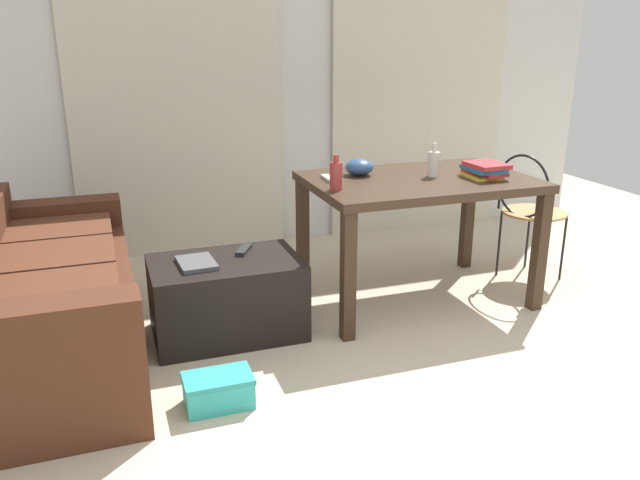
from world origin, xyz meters
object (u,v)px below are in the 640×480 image
at_px(book_stack, 484,170).
at_px(craft_table, 419,194).
at_px(coffee_table, 227,297).
at_px(bottle_far, 336,175).
at_px(tv_remote_on_table, 329,178).
at_px(wire_chair, 529,203).
at_px(couch, 42,300).
at_px(bottle_near, 434,163).
at_px(tv_remote_primary, 244,250).
at_px(bowl, 359,167).
at_px(magazine, 197,263).
at_px(shoebox, 218,390).

bearing_deg(book_stack, craft_table, 160.73).
xyz_separation_m(coffee_table, bottle_far, (0.63, -0.02, 0.64)).
bearing_deg(tv_remote_on_table, wire_chair, -1.56).
height_order(couch, craft_table, craft_table).
distance_m(craft_table, wire_chair, 0.85).
bearing_deg(coffee_table, tv_remote_on_table, 18.51).
relative_size(wire_chair, bottle_near, 4.30).
height_order(tv_remote_on_table, tv_remote_primary, tv_remote_on_table).
bearing_deg(bowl, bottle_far, -130.84).
bearing_deg(magazine, couch, 171.84).
height_order(book_stack, shoebox, book_stack).
height_order(couch, tv_remote_primary, couch).
relative_size(bottle_far, magazine, 0.77).
bearing_deg(couch, shoebox, -45.14).
bearing_deg(tv_remote_on_table, coffee_table, -159.82).
relative_size(bottle_far, book_stack, 0.70).
bearing_deg(magazine, coffee_table, 3.57).
distance_m(couch, tv_remote_on_table, 1.68).
xyz_separation_m(book_stack, tv_remote_on_table, (-0.90, 0.24, -0.04)).
bearing_deg(tv_remote_primary, bowl, 42.10).
distance_m(craft_table, bottle_far, 0.62).
height_order(couch, wire_chair, wire_chair).
height_order(coffee_table, book_stack, book_stack).
bearing_deg(couch, wire_chair, 1.95).
height_order(couch, shoebox, couch).
distance_m(craft_table, tv_remote_on_table, 0.56).
height_order(bottle_near, bottle_far, bottle_near).
height_order(coffee_table, bottle_far, bottle_far).
bearing_deg(magazine, bottle_far, -3.54).
bearing_deg(shoebox, tv_remote_primary, 68.83).
bearing_deg(bowl, coffee_table, -162.06).
height_order(bowl, tv_remote_on_table, bowl).
height_order(bottle_near, magazine, bottle_near).
distance_m(tv_remote_primary, magazine, 0.31).
bearing_deg(tv_remote_on_table, book_stack, -13.63).
xyz_separation_m(bottle_far, book_stack, (0.94, 0.00, -0.03)).
bearing_deg(bottle_near, magazine, -174.85).
relative_size(couch, tv_remote_on_table, 10.60).
distance_m(bottle_near, shoebox, 1.86).
bearing_deg(bottle_near, tv_remote_primary, -179.94).
distance_m(coffee_table, bottle_near, 1.45).
relative_size(wire_chair, magazine, 3.44).
relative_size(tv_remote_on_table, tv_remote_primary, 0.99).
xyz_separation_m(bottle_near, tv_remote_primary, (-1.17, -0.00, -0.41)).
distance_m(coffee_table, bowl, 1.12).
xyz_separation_m(couch, tv_remote_primary, (1.06, 0.06, 0.13)).
height_order(craft_table, tv_remote_on_table, tv_remote_on_table).
distance_m(bottle_near, tv_remote_on_table, 0.64).
relative_size(bowl, shoebox, 0.56).
height_order(bottle_near, tv_remote_primary, bottle_near).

